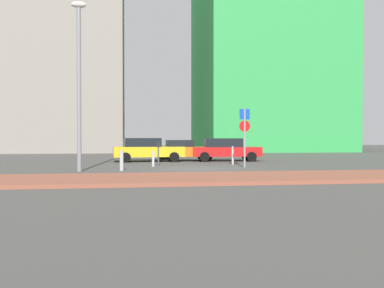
{
  "coord_description": "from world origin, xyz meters",
  "views": [
    {
      "loc": [
        -3.45,
        -21.06,
        1.6
      ],
      "look_at": [
        -0.09,
        1.79,
        1.23
      ],
      "focal_mm": 39.43,
      "sensor_mm": 36.0,
      "label": 1
    }
  ],
  "objects_px": {
    "parked_car_orange": "(184,150)",
    "parked_car_yellow": "(147,149)",
    "parking_meter": "(158,150)",
    "parked_car_red": "(225,149)",
    "traffic_bollard_far": "(122,161)",
    "parking_sign_post": "(245,130)",
    "traffic_bollard_near": "(153,159)",
    "street_lamp": "(79,73)",
    "traffic_bollard_mid": "(233,155)"
  },
  "relations": [
    {
      "from": "parked_car_orange",
      "to": "parked_car_yellow",
      "type": "bearing_deg",
      "value": -170.52
    },
    {
      "from": "parked_car_orange",
      "to": "parking_meter",
      "type": "relative_size",
      "value": 3.09
    },
    {
      "from": "parked_car_yellow",
      "to": "traffic_bollard_far",
      "type": "relative_size",
      "value": 4.85
    },
    {
      "from": "parked_car_red",
      "to": "traffic_bollard_far",
      "type": "xyz_separation_m",
      "value": [
        -6.72,
        -7.36,
        -0.31
      ]
    },
    {
      "from": "parked_car_red",
      "to": "parked_car_orange",
      "type": "bearing_deg",
      "value": 168.22
    },
    {
      "from": "parked_car_yellow",
      "to": "parked_car_orange",
      "type": "relative_size",
      "value": 1.14
    },
    {
      "from": "parking_meter",
      "to": "street_lamp",
      "type": "xyz_separation_m",
      "value": [
        -3.9,
        -3.25,
        3.72
      ]
    },
    {
      "from": "parked_car_yellow",
      "to": "parking_sign_post",
      "type": "distance_m",
      "value": 7.99
    },
    {
      "from": "parking_meter",
      "to": "traffic_bollard_mid",
      "type": "height_order",
      "value": "parking_meter"
    },
    {
      "from": "parking_sign_post",
      "to": "traffic_bollard_far",
      "type": "height_order",
      "value": "parking_sign_post"
    },
    {
      "from": "parking_meter",
      "to": "traffic_bollard_far",
      "type": "xyz_separation_m",
      "value": [
        -1.96,
        -3.12,
        -0.38
      ]
    },
    {
      "from": "traffic_bollard_far",
      "to": "parking_sign_post",
      "type": "bearing_deg",
      "value": 11.63
    },
    {
      "from": "traffic_bollard_near",
      "to": "parked_car_red",
      "type": "bearing_deg",
      "value": 43.06
    },
    {
      "from": "parked_car_orange",
      "to": "parking_sign_post",
      "type": "bearing_deg",
      "value": -69.96
    },
    {
      "from": "parking_sign_post",
      "to": "traffic_bollard_near",
      "type": "bearing_deg",
      "value": 164.78
    },
    {
      "from": "parking_meter",
      "to": "traffic_bollard_near",
      "type": "distance_m",
      "value": 0.74
    },
    {
      "from": "parking_sign_post",
      "to": "traffic_bollard_mid",
      "type": "xyz_separation_m",
      "value": [
        -0.04,
        2.45,
        -1.43
      ]
    },
    {
      "from": "parked_car_red",
      "to": "street_lamp",
      "type": "xyz_separation_m",
      "value": [
        -8.67,
        -7.49,
        3.79
      ]
    },
    {
      "from": "parking_meter",
      "to": "traffic_bollard_near",
      "type": "bearing_deg",
      "value": -121.72
    },
    {
      "from": "traffic_bollard_far",
      "to": "traffic_bollard_near",
      "type": "bearing_deg",
      "value": 57.83
    },
    {
      "from": "parked_car_yellow",
      "to": "parked_car_red",
      "type": "relative_size",
      "value": 1.0
    },
    {
      "from": "parked_car_red",
      "to": "parking_sign_post",
      "type": "relative_size",
      "value": 1.5
    },
    {
      "from": "parked_car_orange",
      "to": "traffic_bollard_near",
      "type": "bearing_deg",
      "value": -113.78
    },
    {
      "from": "parked_car_yellow",
      "to": "parked_car_red",
      "type": "height_order",
      "value": "parked_car_yellow"
    },
    {
      "from": "parked_car_red",
      "to": "traffic_bollard_mid",
      "type": "bearing_deg",
      "value": -95.81
    },
    {
      "from": "parked_car_red",
      "to": "parking_meter",
      "type": "xyz_separation_m",
      "value": [
        -4.77,
        -4.24,
        0.07
      ]
    },
    {
      "from": "street_lamp",
      "to": "traffic_bollard_mid",
      "type": "distance_m",
      "value": 10.02
    },
    {
      "from": "parking_sign_post",
      "to": "street_lamp",
      "type": "distance_m",
      "value": 8.86
    },
    {
      "from": "parked_car_red",
      "to": "traffic_bollard_near",
      "type": "bearing_deg",
      "value": -136.94
    },
    {
      "from": "traffic_bollard_near",
      "to": "parked_car_yellow",
      "type": "bearing_deg",
      "value": 91.83
    },
    {
      "from": "parked_car_yellow",
      "to": "street_lamp",
      "type": "bearing_deg",
      "value": -114.17
    },
    {
      "from": "parking_sign_post",
      "to": "traffic_bollard_far",
      "type": "relative_size",
      "value": 3.22
    },
    {
      "from": "traffic_bollard_mid",
      "to": "traffic_bollard_far",
      "type": "distance_m",
      "value": 7.39
    },
    {
      "from": "parked_car_yellow",
      "to": "street_lamp",
      "type": "xyz_separation_m",
      "value": [
        -3.43,
        -7.64,
        3.78
      ]
    },
    {
      "from": "parked_car_yellow",
      "to": "parked_car_orange",
      "type": "bearing_deg",
      "value": 9.48
    },
    {
      "from": "parked_car_orange",
      "to": "traffic_bollard_far",
      "type": "relative_size",
      "value": 4.24
    },
    {
      "from": "parked_car_yellow",
      "to": "parked_car_red",
      "type": "xyz_separation_m",
      "value": [
        5.24,
        -0.15,
        -0.0
      ]
    },
    {
      "from": "parking_sign_post",
      "to": "traffic_bollard_near",
      "type": "distance_m",
      "value": 5.17
    },
    {
      "from": "parking_meter",
      "to": "traffic_bollard_mid",
      "type": "distance_m",
      "value": 4.46
    },
    {
      "from": "parking_meter",
      "to": "traffic_bollard_far",
      "type": "height_order",
      "value": "parking_meter"
    },
    {
      "from": "parking_meter",
      "to": "street_lamp",
      "type": "height_order",
      "value": "street_lamp"
    },
    {
      "from": "street_lamp",
      "to": "traffic_bollard_mid",
      "type": "relative_size",
      "value": 7.37
    },
    {
      "from": "street_lamp",
      "to": "traffic_bollard_near",
      "type": "distance_m",
      "value": 6.14
    },
    {
      "from": "parking_sign_post",
      "to": "parking_meter",
      "type": "relative_size",
      "value": 2.35
    },
    {
      "from": "parked_car_red",
      "to": "traffic_bollard_far",
      "type": "height_order",
      "value": "parked_car_red"
    },
    {
      "from": "parked_car_yellow",
      "to": "parked_car_red",
      "type": "distance_m",
      "value": 5.24
    },
    {
      "from": "parking_sign_post",
      "to": "parking_meter",
      "type": "xyz_separation_m",
      "value": [
        -4.44,
        1.8,
        -1.1
      ]
    },
    {
      "from": "parking_meter",
      "to": "parked_car_orange",
      "type": "bearing_deg",
      "value": 67.12
    },
    {
      "from": "parked_car_orange",
      "to": "parking_sign_post",
      "type": "height_order",
      "value": "parking_sign_post"
    },
    {
      "from": "parked_car_red",
      "to": "parking_meter",
      "type": "distance_m",
      "value": 6.38
    }
  ]
}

